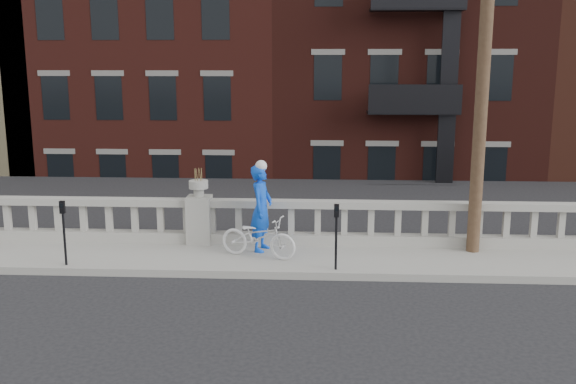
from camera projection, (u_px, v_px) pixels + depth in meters
The scene contains 10 objects.
ground at pixel (158, 314), 11.13m from camera, with size 120.00×120.00×0.00m, color black.
sidewalk at pixel (192, 258), 14.05m from camera, with size 32.00×2.20×0.15m, color gray.
balustrade at pixel (200, 222), 14.87m from camera, with size 28.00×0.34×1.03m.
planter_pedestal at pixel (199, 214), 14.83m from camera, with size 0.55×0.55×1.76m.
lower_level at pixel (279, 93), 33.10m from camera, with size 80.00×44.00×20.80m.
utility_pole at pixel (487, 15), 13.27m from camera, with size 1.60×0.28×10.00m.
parking_meter_b at pixel (64, 225), 13.16m from camera, with size 0.10×0.09×1.36m.
parking_meter_c at pixel (336, 229), 12.87m from camera, with size 0.10×0.09×1.36m.
bicycle at pixel (258, 237), 13.78m from camera, with size 0.60×1.72×0.90m, color silver.
cyclist at pixel (261, 208), 14.17m from camera, with size 0.70×0.46×1.93m, color blue.
Camera 1 is at (2.82, -10.34, 4.34)m, focal length 40.00 mm.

